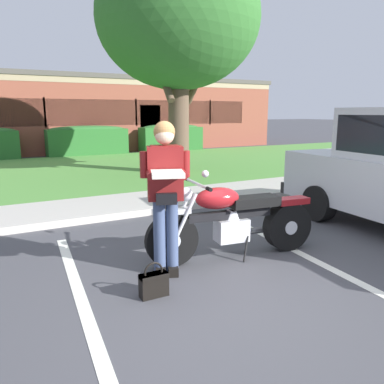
# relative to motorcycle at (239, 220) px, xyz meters

# --- Properties ---
(ground_plane) EXTENTS (140.00, 140.00, 0.00)m
(ground_plane) POSITION_rel_motorcycle_xyz_m (-0.61, -0.67, -0.48)
(ground_plane) COLOR #424247
(curb_strip) EXTENTS (60.00, 0.20, 0.12)m
(curb_strip) POSITION_rel_motorcycle_xyz_m (-0.61, 2.46, -0.42)
(curb_strip) COLOR #B7B2A8
(curb_strip) RESTS_ON ground
(concrete_walk) EXTENTS (60.00, 1.50, 0.08)m
(concrete_walk) POSITION_rel_motorcycle_xyz_m (-0.61, 3.31, -0.44)
(concrete_walk) COLOR #B7B2A8
(concrete_walk) RESTS_ON ground
(grass_lawn) EXTENTS (60.00, 8.07, 0.06)m
(grass_lawn) POSITION_rel_motorcycle_xyz_m (-0.61, 8.09, -0.45)
(grass_lawn) COLOR #518E3D
(grass_lawn) RESTS_ON ground
(stall_stripe_0) EXTENTS (0.51, 4.39, 0.01)m
(stall_stripe_0) POSITION_rel_motorcycle_xyz_m (-2.05, -0.47, -0.48)
(stall_stripe_0) COLOR silver
(stall_stripe_0) RESTS_ON ground
(stall_stripe_1) EXTENTS (0.51, 4.39, 0.01)m
(stall_stripe_1) POSITION_rel_motorcycle_xyz_m (0.74, -0.47, -0.48)
(stall_stripe_1) COLOR silver
(stall_stripe_1) RESTS_ON ground
(motorcycle) EXTENTS (2.24, 0.82, 1.18)m
(motorcycle) POSITION_rel_motorcycle_xyz_m (0.00, 0.00, 0.00)
(motorcycle) COLOR black
(motorcycle) RESTS_ON ground
(rider_person) EXTENTS (0.56, 0.66, 1.70)m
(rider_person) POSITION_rel_motorcycle_xyz_m (-1.04, -0.07, 0.53)
(rider_person) COLOR black
(rider_person) RESTS_ON ground
(handbag) EXTENTS (0.28, 0.13, 0.36)m
(handbag) POSITION_rel_motorcycle_xyz_m (-1.38, -0.50, -0.34)
(handbag) COLOR black
(handbag) RESTS_ON ground
(shade_tree) EXTENTS (4.42, 4.42, 6.14)m
(shade_tree) POSITION_rel_motorcycle_xyz_m (2.26, 6.14, 3.74)
(shade_tree) COLOR brown
(shade_tree) RESTS_ON ground
(hedge_center_left) EXTENTS (3.24, 0.90, 1.24)m
(hedge_center_left) POSITION_rel_motorcycle_xyz_m (1.20, 12.43, 0.17)
(hedge_center_left) COLOR #286028
(hedge_center_left) RESTS_ON ground
(hedge_center_right) EXTENTS (2.88, 0.90, 1.24)m
(hedge_center_right) POSITION_rel_motorcycle_xyz_m (5.03, 12.43, 0.17)
(hedge_center_right) COLOR #286028
(hedge_center_right) RESTS_ON ground
(brick_building) EXTENTS (23.21, 8.82, 3.41)m
(brick_building) POSITION_rel_motorcycle_xyz_m (-0.30, 17.41, 1.23)
(brick_building) COLOR brown
(brick_building) RESTS_ON ground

